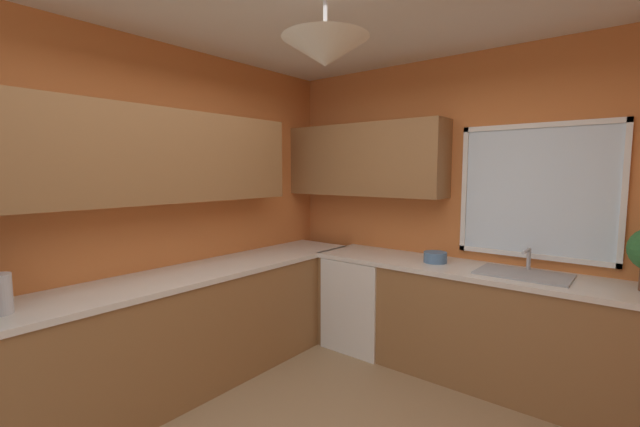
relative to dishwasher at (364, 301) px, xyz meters
name	(u,v)px	position (x,y,z in m)	size (l,w,h in m)	color
room_shell	(328,155)	(0.45, -1.16, 1.36)	(3.64, 4.05, 2.76)	#D17238
counter_run_left	(175,334)	(-0.66, -1.63, 0.02)	(0.65, 3.66, 0.91)	olive
counter_run_back	(469,322)	(1.00, 0.03, 0.02)	(2.73, 0.65, 0.91)	olive
dishwasher	(364,301)	(0.00, 0.00, 0.00)	(0.60, 0.60, 0.87)	white
sink_assembly	(523,274)	(1.39, 0.04, 0.49)	(0.64, 0.40, 0.19)	#9EA0A5
bowl	(435,257)	(0.70, 0.03, 0.52)	(0.19, 0.19, 0.09)	#4C7099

